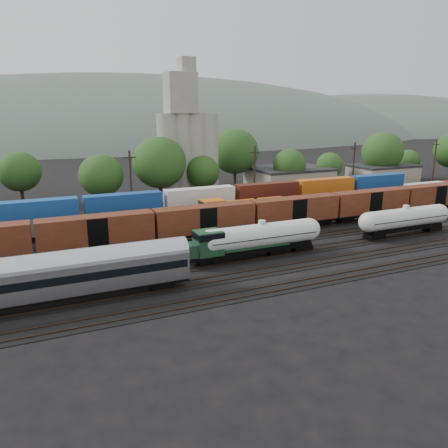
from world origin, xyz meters
name	(u,v)px	position (x,y,z in m)	size (l,w,h in m)	color
ground	(251,245)	(0.00, 0.00, 0.00)	(600.00, 600.00, 0.00)	black
tracks	(251,245)	(0.00, 0.00, 0.05)	(180.00, 33.20, 0.20)	black
green_locomotive	(236,243)	(-4.73, -5.00, 2.34)	(15.37, 2.71, 4.07)	black
tank_car_a	(262,237)	(-1.05, -5.00, 2.74)	(17.61, 3.15, 4.62)	silver
tank_car_b	(405,219)	(23.62, -5.00, 2.65)	(16.99, 3.04, 4.45)	silver
passenger_coach	(73,273)	(-24.76, -10.00, 3.23)	(23.17, 2.86, 5.26)	silver
orange_locomotive	(239,211)	(2.84, 10.00, 2.60)	(18.28, 3.05, 4.57)	black
boxcar_string	(205,220)	(-4.99, 5.00, 3.12)	(138.20, 2.90, 4.20)	black
container_wall	(275,199)	(12.64, 15.00, 2.98)	(186.41, 2.60, 5.80)	black
grain_silo	(188,146)	(3.28, 36.00, 11.26)	(13.40, 5.00, 29.00)	#9E9C91
industrial_sheds	(204,186)	(6.63, 35.25, 2.56)	(119.38, 17.26, 5.10)	#9E937F
tree_band	(191,163)	(3.81, 35.68, 7.57)	(165.08, 22.03, 14.41)	black
utility_poles	(196,180)	(0.00, 22.00, 6.21)	(122.20, 0.36, 12.00)	black
distant_hills	(111,168)	(23.92, 260.00, -20.56)	(860.00, 286.00, 130.00)	#59665B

